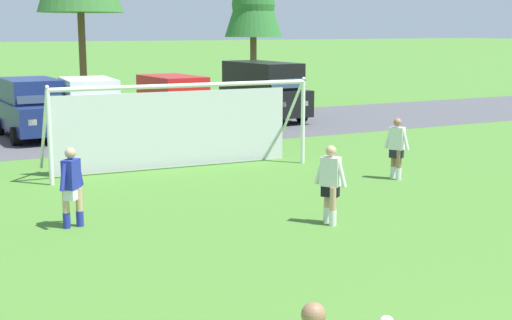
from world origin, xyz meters
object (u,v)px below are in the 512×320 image
parked_car_slot_center_left (32,108)px  player_midfield_center (397,149)px  parked_car_slot_right (264,89)px  player_defender_far (330,185)px  parked_car_slot_center (90,107)px  parked_car_slot_center_right (174,103)px  player_striker_near (72,188)px  soccer_goal (177,124)px

parked_car_slot_center_left → player_midfield_center: bearing=-58.7°
parked_car_slot_right → player_defender_far: bearing=-113.2°
parked_car_slot_center → parked_car_slot_right: 8.22m
player_defender_far → parked_car_slot_right: 17.06m
player_midfield_center → parked_car_slot_center_right: 11.29m
player_midfield_center → parked_car_slot_center_left: bearing=121.3°
player_defender_far → parked_car_slot_right: parked_car_slot_right is taller
parked_car_slot_right → player_striker_near: bearing=-130.4°
parked_car_slot_center_left → parked_car_slot_right: (9.97, 0.76, 0.23)m
player_striker_near → player_midfield_center: bearing=5.2°
soccer_goal → player_defender_far: bearing=-84.8°
parked_car_slot_center_left → soccer_goal: bearing=-71.7°
player_midfield_center → parked_car_slot_right: parked_car_slot_right is taller
player_defender_far → parked_car_slot_center: size_ratio=0.35×
player_midfield_center → parked_car_slot_right: bearing=78.0°
soccer_goal → parked_car_slot_center_left: bearing=108.3°
player_striker_near → player_midfield_center: 8.83m
player_midfield_center → parked_car_slot_center_left: size_ratio=0.35×
player_defender_far → parked_car_slot_center: parked_car_slot_center is taller
soccer_goal → player_defender_far: size_ratio=4.57×
soccer_goal → player_defender_far: (0.64, -7.03, -0.47)m
player_striker_near → player_defender_far: size_ratio=1.00×
soccer_goal → parked_car_slot_center: size_ratio=1.59×
player_defender_far → parked_car_slot_right: size_ratio=0.33×
parked_car_slot_center_right → player_midfield_center: bearing=-79.5°
parked_car_slot_center → parked_car_slot_center_left: bearing=156.3°
parked_car_slot_center → parked_car_slot_right: (8.06, 1.60, 0.23)m
soccer_goal → parked_car_slot_center_left: (-2.60, 7.88, -0.18)m
parked_car_slot_center → parked_car_slot_right: bearing=11.2°
player_striker_near → player_defender_far: 5.24m
player_striker_near → parked_car_slot_center_left: (1.53, 12.74, 0.29)m
player_midfield_center → parked_car_slot_center_right: size_ratio=0.35×
player_striker_near → parked_car_slot_center: bearing=73.9°
soccer_goal → player_defender_far: 7.07m
soccer_goal → parked_car_slot_center: (-0.70, 7.04, -0.18)m
soccer_goal → parked_car_slot_center_right: (2.60, 7.03, -0.18)m
parked_car_slot_center_left → player_striker_near: bearing=-96.9°
parked_car_slot_center → parked_car_slot_right: parked_car_slot_right is taller
soccer_goal → parked_car_slot_center_left: 8.30m
soccer_goal → player_defender_far: soccer_goal is taller
player_striker_near → parked_car_slot_center_right: size_ratio=0.35×
soccer_goal → parked_car_slot_center_left: soccer_goal is taller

